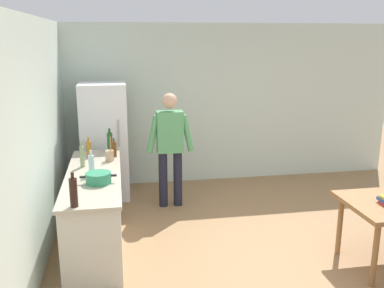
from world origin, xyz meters
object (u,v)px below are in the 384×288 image
cooking_pot (98,178)px  bottle_vinegar_tall (82,156)px  bottle_water_clear (91,165)px  bottle_beer_brown (114,149)px  bottle_wine_dark (74,192)px  utensil_jar (110,155)px  bottle_oil_amber (89,149)px  person (170,143)px  refrigerator (105,142)px  bottle_wine_green (110,142)px

cooking_pot → bottle_vinegar_tall: size_ratio=1.25×
bottle_water_clear → bottle_beer_brown: 0.80m
bottle_vinegar_tall → bottle_water_clear: size_ratio=1.07×
bottle_wine_dark → utensil_jar: bearing=78.2°
cooking_pot → bottle_wine_dark: 0.68m
bottle_oil_amber → cooking_pot: bearing=-81.6°
person → bottle_vinegar_tall: bearing=-147.9°
refrigerator → bottle_beer_brown: refrigerator is taller
person → bottle_beer_brown: bearing=-156.5°
bottle_wine_dark → refrigerator: bearing=85.0°
bottle_wine_dark → person: bearing=60.1°
bottle_oil_amber → bottle_wine_dark: bearing=-91.5°
refrigerator → person: refrigerator is taller
cooking_pot → bottle_beer_brown: (0.17, 1.06, 0.05)m
cooking_pot → utensil_jar: bearing=82.5°
utensil_jar → bottle_wine_dark: size_ratio=0.94×
cooking_pot → utensil_jar: size_ratio=1.25×
refrigerator → utensil_jar: bearing=-85.3°
bottle_wine_green → bottle_wine_dark: 1.97m
cooking_pot → bottle_oil_amber: (-0.16, 1.07, 0.06)m
utensil_jar → bottle_wine_dark: (-0.32, -1.52, 0.07)m
bottle_oil_amber → bottle_beer_brown: bearing=-2.9°
bottle_wine_dark → bottle_vinegar_tall: bearing=90.6°
refrigerator → bottle_wine_dark: bearing=-95.0°
bottle_water_clear → cooking_pot: bearing=-73.8°
cooking_pot → bottle_wine_dark: bottle_wine_dark is taller
bottle_oil_amber → bottle_vinegar_tall: size_ratio=0.88×
person → utensil_jar: person is taller
refrigerator → bottle_wine_dark: (-0.23, -2.61, 0.15)m
person → utensil_jar: bearing=-148.1°
person → cooking_pot: (-0.97, -1.40, -0.02)m
person → utensil_jar: size_ratio=5.31×
bottle_wine_dark → bottle_water_clear: bearing=83.0°
refrigerator → bottle_vinegar_tall: size_ratio=5.62×
person → bottle_wine_dark: size_ratio=5.00×
person → refrigerator: bearing=149.8°
bottle_vinegar_tall → bottle_beer_brown: (0.39, 0.40, -0.03)m
bottle_beer_brown → bottle_wine_dark: bearing=-102.5°
bottle_water_clear → bottle_wine_green: bearing=78.5°
bottle_wine_dark → bottle_oil_amber: bearing=88.5°
bottle_oil_amber → bottle_water_clear: size_ratio=0.93×
cooking_pot → bottle_beer_brown: bottle_beer_brown is taller
bottle_oil_amber → bottle_wine_green: bottle_wine_green is taller
person → bottle_oil_amber: bearing=-163.8°
bottle_wine_green → bottle_water_clear: 1.02m
bottle_oil_amber → bottle_vinegar_tall: bearing=-97.8°
refrigerator → bottle_oil_amber: size_ratio=6.43×
person → bottle_water_clear: 1.53m
person → bottle_beer_brown: person is taller
utensil_jar → bottle_beer_brown: size_ratio=1.23×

